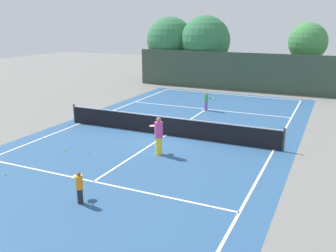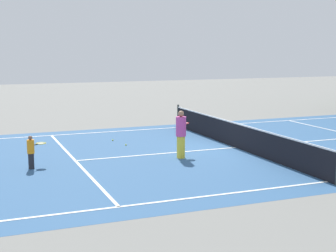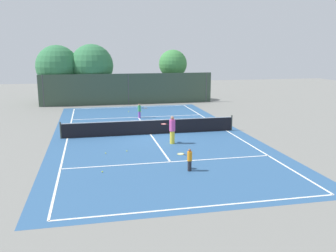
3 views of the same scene
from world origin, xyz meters
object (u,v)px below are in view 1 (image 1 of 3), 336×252
object	(u,v)px
player_2	(79,187)
ball_crate	(170,128)
player_1	(159,135)
tennis_ball_3	(89,120)
tennis_ball_4	(225,102)
tennis_ball_1	(5,174)
tennis_ball_2	(89,153)
tennis_ball_5	(212,100)
tennis_ball_6	(142,123)
player_0	(207,101)
tennis_ball_0	(65,150)

from	to	relation	value
player_2	ball_crate	size ratio (longest dim) A/B	2.59
player_1	tennis_ball_3	distance (m)	7.18
player_1	tennis_ball_4	bearing A→B (deg)	91.57
tennis_ball_1	tennis_ball_3	world-z (taller)	same
tennis_ball_2	ball_crate	bearing A→B (deg)	66.90
tennis_ball_5	player_2	bearing A→B (deg)	-86.36
player_1	tennis_ball_5	size ratio (longest dim) A/B	26.02
player_1	tennis_ball_3	world-z (taller)	player_1
player_1	tennis_ball_6	xyz separation A→B (m)	(-3.18, 4.27, -0.85)
tennis_ball_1	tennis_ball_4	bearing A→B (deg)	75.76
player_0	tennis_ball_5	xyz separation A→B (m)	(-0.62, 3.14, -0.60)
player_1	tennis_ball_6	bearing A→B (deg)	126.72
tennis_ball_3	tennis_ball_5	xyz separation A→B (m)	(4.85, 8.61, 0.00)
player_0	tennis_ball_0	distance (m)	10.80
tennis_ball_0	tennis_ball_5	xyz separation A→B (m)	(2.69, 13.40, 0.00)
player_0	tennis_ball_1	xyz separation A→B (m)	(-3.61, -13.40, -0.60)
player_0	tennis_ball_2	bearing A→B (deg)	-101.87
tennis_ball_1	tennis_ball_4	xyz separation A→B (m)	(4.10, 16.18, 0.00)
ball_crate	tennis_ball_4	xyz separation A→B (m)	(0.65, 8.23, -0.15)
tennis_ball_1	tennis_ball_2	world-z (taller)	same
player_0	tennis_ball_5	size ratio (longest dim) A/B	18.31
tennis_ball_0	tennis_ball_3	bearing A→B (deg)	114.25
tennis_ball_2	tennis_ball_5	distance (m)	13.26
player_0	player_2	xyz separation A→B (m)	(0.47, -14.03, -0.05)
player_1	ball_crate	bearing A→B (deg)	105.89
tennis_ball_1	tennis_ball_2	distance (m)	3.68
ball_crate	tennis_ball_0	world-z (taller)	ball_crate
player_1	tennis_ball_2	world-z (taller)	player_1
ball_crate	tennis_ball_2	distance (m)	4.98
ball_crate	tennis_ball_3	distance (m)	5.31
player_2	tennis_ball_4	xyz separation A→B (m)	(0.02, 16.80, -0.55)
ball_crate	tennis_ball_5	bearing A→B (deg)	93.09
player_0	tennis_ball_3	distance (m)	7.76
tennis_ball_6	player_1	bearing A→B (deg)	-53.28
ball_crate	tennis_ball_6	size ratio (longest dim) A/B	6.45
tennis_ball_0	tennis_ball_6	bearing A→B (deg)	80.59
tennis_ball_6	player_2	bearing A→B (deg)	-73.23
ball_crate	tennis_ball_4	world-z (taller)	ball_crate
player_2	tennis_ball_0	size ratio (longest dim) A/B	16.69
player_2	tennis_ball_0	bearing A→B (deg)	135.13
ball_crate	tennis_ball_1	xyz separation A→B (m)	(-3.46, -7.94, -0.15)
player_0	tennis_ball_3	size ratio (longest dim) A/B	18.31
ball_crate	tennis_ball_1	distance (m)	8.66
tennis_ball_1	tennis_ball_5	size ratio (longest dim) A/B	1.00
ball_crate	tennis_ball_4	bearing A→B (deg)	85.50
player_1	player_2	size ratio (longest dim) A/B	1.56
tennis_ball_6	player_0	bearing A→B (deg)	62.67
player_1	tennis_ball_3	xyz separation A→B (m)	(-6.28, 3.38, -0.85)
tennis_ball_3	tennis_ball_2	bearing A→B (deg)	-53.67
tennis_ball_3	tennis_ball_1	bearing A→B (deg)	-76.83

